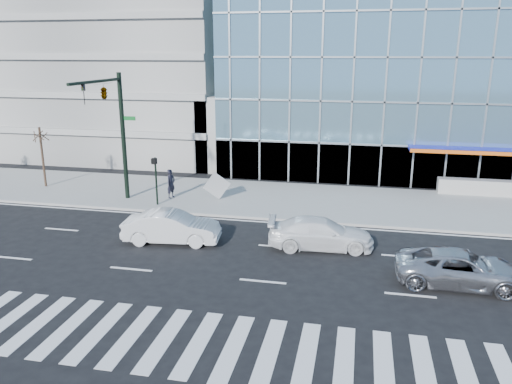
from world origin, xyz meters
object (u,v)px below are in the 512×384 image
street_tree_near (40,135)px  silver_suv (460,269)px  white_sedan (172,227)px  pedestrian (171,184)px  white_suv (321,233)px  tilted_panel (217,186)px  ped_signal_post (155,174)px  traffic_signal (110,107)px

street_tree_near → silver_suv: street_tree_near is taller
white_sedan → pedestrian: (-2.79, 7.11, 0.29)m
silver_suv → white_suv: (-6.00, 2.91, 0.02)m
white_suv → white_sedan: white_sedan is taller
silver_suv → tilted_panel: bearing=55.0°
white_suv → tilted_panel: 9.78m
white_suv → pedestrian: pedestrian is taller
ped_signal_post → white_suv: bearing=-23.7°
white_suv → pedestrian: 12.03m
white_sedan → tilted_panel: tilted_panel is taller
white_suv → tilted_panel: bearing=40.8°
street_tree_near → tilted_panel: street_tree_near is taller
street_tree_near → pedestrian: (9.81, -0.89, -2.68)m
street_tree_near → silver_suv: 28.11m
ped_signal_post → street_tree_near: (-9.50, 2.56, 1.64)m
silver_suv → pedestrian: (-16.24, 9.22, 0.37)m
pedestrian → street_tree_near: bearing=104.4°
white_sedan → street_tree_near: bearing=50.9°
traffic_signal → white_sedan: (5.60, -5.07, -5.36)m
traffic_signal → street_tree_near: bearing=157.3°
white_suv → silver_suv: bearing=-122.8°
white_sedan → tilted_panel: size_ratio=3.75×
tilted_panel → traffic_signal: bearing=-170.9°
street_tree_near → tilted_panel: size_ratio=3.25×
street_tree_near → white_suv: size_ratio=0.82×
white_sedan → pedestrian: size_ratio=2.58×
white_suv → white_sedan: 7.49m
ped_signal_post → pedestrian: size_ratio=1.59×
traffic_signal → tilted_panel: size_ratio=6.15×
silver_suv → white_suv: white_suv is taller
silver_suv → white_suv: bearing=64.7°
silver_suv → tilted_panel: tilted_panel is taller
street_tree_near → white_sedan: street_tree_near is taller
white_suv → pedestrian: size_ratio=2.73×
white_sedan → tilted_panel: 7.39m
traffic_signal → ped_signal_post: (2.50, 0.37, -4.02)m
white_suv → white_sedan: size_ratio=1.06×
ped_signal_post → traffic_signal: bearing=-171.5°
silver_suv → pedestrian: pedestrian is taller
silver_suv → white_sedan: bearing=81.7°
traffic_signal → white_suv: (13.05, -4.26, -5.42)m
street_tree_near → white_suv: bearing=-19.7°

